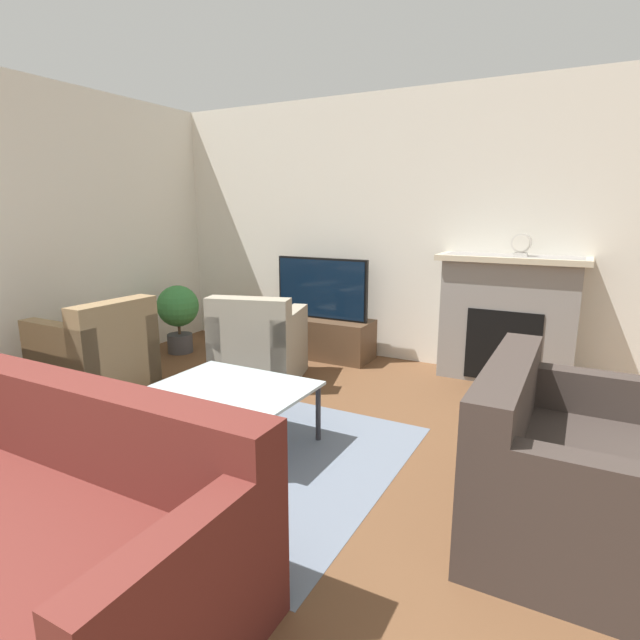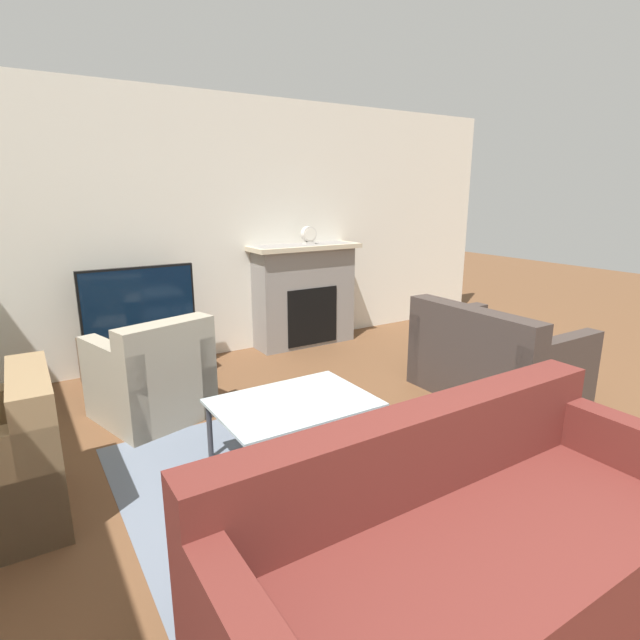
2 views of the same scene
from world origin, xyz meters
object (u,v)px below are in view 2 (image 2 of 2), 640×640
object	(u,v)px
tv	(139,301)
couch_sectional	(463,553)
coffee_table	(294,407)
armchair_accent	(152,381)
couch_loveseat	(493,364)
mantel_clock	(309,235)

from	to	relation	value
tv	couch_sectional	bearing A→B (deg)	-82.85
tv	coffee_table	size ratio (longest dim) A/B	1.03
armchair_accent	coffee_table	world-z (taller)	armchair_accent
couch_sectional	tv	bearing A→B (deg)	97.15
couch_loveseat	armchair_accent	xyz separation A→B (m)	(-2.61, 1.12, 0.01)
coffee_table	couch_sectional	bearing A→B (deg)	-90.54
couch_loveseat	armchair_accent	size ratio (longest dim) A/B	1.37
armchair_accent	coffee_table	distance (m)	1.31
tv	mantel_clock	size ratio (longest dim) A/B	5.20
tv	coffee_table	bearing A→B (deg)	-77.69
armchair_accent	mantel_clock	xyz separation A→B (m)	(2.07, 1.08, 0.96)
mantel_clock	tv	bearing A→B (deg)	-176.38
tv	couch_loveseat	bearing A→B (deg)	-40.21
couch_sectional	mantel_clock	xyz separation A→B (m)	(1.47, 3.68, 0.97)
couch_sectional	mantel_clock	distance (m)	4.09
mantel_clock	couch_loveseat	bearing A→B (deg)	-76.28
couch_sectional	coffee_table	distance (m)	1.46
coffee_table	mantel_clock	size ratio (longest dim) A/B	5.03
coffee_table	mantel_clock	xyz separation A→B (m)	(1.46, 2.23, 0.88)
armchair_accent	coffee_table	size ratio (longest dim) A/B	0.93
armchair_accent	mantel_clock	distance (m)	2.52
tv	armchair_accent	distance (m)	1.06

